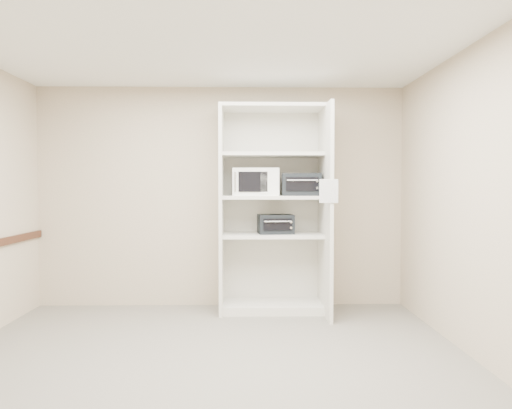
{
  "coord_description": "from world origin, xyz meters",
  "views": [
    {
      "loc": [
        0.3,
        -4.18,
        1.47
      ],
      "look_at": [
        0.42,
        1.44,
        1.27
      ],
      "focal_mm": 35.0,
      "sensor_mm": 36.0,
      "label": 1
    }
  ],
  "objects_px": {
    "microwave": "(256,182)",
    "toaster_oven_lower": "(276,224)",
    "shelving_unit": "(276,216)",
    "toaster_oven_upper": "(301,185)"
  },
  "relations": [
    {
      "from": "microwave",
      "to": "toaster_oven_lower",
      "type": "relative_size",
      "value": 1.32
    },
    {
      "from": "toaster_oven_upper",
      "to": "toaster_oven_lower",
      "type": "height_order",
      "value": "toaster_oven_upper"
    },
    {
      "from": "toaster_oven_upper",
      "to": "shelving_unit",
      "type": "bearing_deg",
      "value": 173.25
    },
    {
      "from": "toaster_oven_upper",
      "to": "toaster_oven_lower",
      "type": "bearing_deg",
      "value": 173.67
    },
    {
      "from": "shelving_unit",
      "to": "toaster_oven_lower",
      "type": "distance_m",
      "value": 0.1
    },
    {
      "from": "microwave",
      "to": "toaster_oven_lower",
      "type": "distance_m",
      "value": 0.55
    },
    {
      "from": "shelving_unit",
      "to": "toaster_oven_lower",
      "type": "relative_size",
      "value": 5.95
    },
    {
      "from": "shelving_unit",
      "to": "toaster_oven_lower",
      "type": "xyz_separation_m",
      "value": [
        -0.01,
        -0.0,
        -0.1
      ]
    },
    {
      "from": "shelving_unit",
      "to": "microwave",
      "type": "relative_size",
      "value": 4.5
    },
    {
      "from": "toaster_oven_upper",
      "to": "toaster_oven_lower",
      "type": "xyz_separation_m",
      "value": [
        -0.3,
        0.05,
        -0.47
      ]
    }
  ]
}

